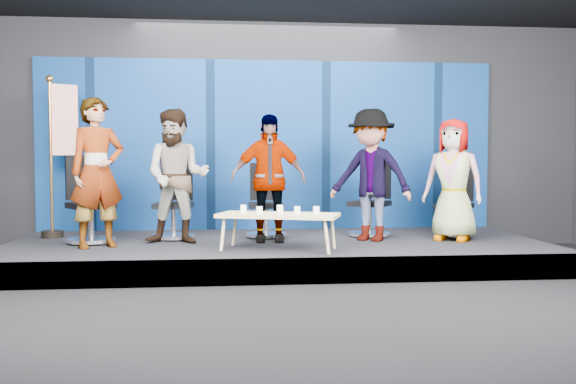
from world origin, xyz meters
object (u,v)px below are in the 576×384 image
(chair_b, at_px, (174,213))
(mug_a, at_px, (243,209))
(panelist_c, at_px, (268,178))
(chair_a, at_px, (89,214))
(chair_c, at_px, (266,213))
(chair_d, at_px, (371,211))
(panelist_b, at_px, (177,176))
(mug_c, at_px, (280,209))
(chair_e, at_px, (455,213))
(flag_stand, at_px, (59,152))
(mug_e, at_px, (316,210))
(panelist_a, at_px, (97,173))
(panelist_d, at_px, (371,175))
(mug_d, at_px, (297,210))
(coffee_table, at_px, (278,216))
(mug_b, at_px, (259,210))
(panelist_e, at_px, (453,180))

(chair_b, distance_m, mug_a, 1.35)
(chair_b, relative_size, panelist_c, 0.64)
(chair_a, distance_m, chair_c, 2.35)
(chair_d, relative_size, mug_a, 11.96)
(panelist_b, xyz_separation_m, mug_a, (0.83, -0.49, -0.38))
(mug_c, bearing_deg, chair_e, 21.48)
(chair_d, bearing_deg, chair_e, 29.02)
(chair_c, distance_m, mug_c, 1.19)
(panelist_b, relative_size, mug_a, 19.14)
(chair_a, relative_size, flag_stand, 0.51)
(mug_e, bearing_deg, chair_e, 29.68)
(panelist_a, bearing_deg, chair_d, -17.41)
(chair_c, distance_m, panelist_d, 1.56)
(flag_stand, bearing_deg, chair_e, -31.45)
(mug_c, relative_size, mug_d, 1.05)
(panelist_d, distance_m, mug_a, 1.83)
(chair_a, distance_m, chair_e, 4.99)
(mug_d, bearing_deg, chair_e, 26.99)
(chair_a, distance_m, panelist_b, 1.26)
(chair_b, bearing_deg, coffee_table, -34.32)
(chair_d, xyz_separation_m, mug_b, (-1.64, -1.27, 0.13))
(chair_d, bearing_deg, panelist_c, -128.90)
(chair_a, bearing_deg, panelist_e, -32.81)
(chair_d, xyz_separation_m, mug_a, (-1.82, -1.01, 0.13))
(mug_e, bearing_deg, chair_a, 160.58)
(panelist_d, xyz_separation_m, mug_c, (-1.27, -0.63, -0.39))
(mug_c, bearing_deg, mug_d, -47.41)
(panelist_b, height_order, chair_d, panelist_b)
(panelist_a, height_order, chair_b, panelist_a)
(chair_e, relative_size, coffee_table, 0.65)
(panelist_a, height_order, mug_e, panelist_a)
(panelist_c, relative_size, mug_c, 17.87)
(mug_a, distance_m, flag_stand, 2.93)
(panelist_b, xyz_separation_m, chair_d, (2.66, 0.52, -0.51))
(mug_c, bearing_deg, mug_e, -27.86)
(chair_c, distance_m, mug_d, 1.41)
(chair_c, relative_size, coffee_table, 0.67)
(chair_b, height_order, flag_stand, flag_stand)
(panelist_b, distance_m, chair_d, 2.75)
(panelist_b, height_order, mug_e, panelist_b)
(chair_a, relative_size, panelist_d, 0.65)
(panelist_a, height_order, mug_c, panelist_a)
(panelist_a, bearing_deg, panelist_c, -20.41)
(chair_c, distance_m, chair_d, 1.48)
(mug_c, bearing_deg, chair_c, 94.68)
(chair_d, bearing_deg, coffee_table, -104.86)
(panelist_c, xyz_separation_m, mug_a, (-0.34, -0.56, -0.35))
(chair_b, relative_size, mug_b, 11.93)
(panelist_c, relative_size, flag_stand, 0.75)
(panelist_c, height_order, panelist_d, panelist_d)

